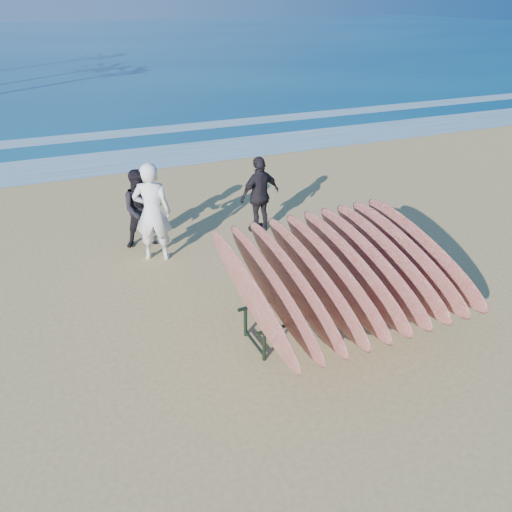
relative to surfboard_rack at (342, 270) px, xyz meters
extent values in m
plane|color=tan|center=(-1.02, 0.17, -0.97)|extent=(120.00, 120.00, 0.00)
plane|color=navy|center=(-1.02, 55.17, -0.96)|extent=(160.00, 160.00, 0.00)
plane|color=white|center=(-1.02, 10.17, -0.96)|extent=(160.00, 160.00, 0.00)
plane|color=white|center=(-1.02, 13.67, -0.96)|extent=(160.00, 160.00, 0.00)
cylinder|color=black|center=(-1.46, -0.39, -0.72)|extent=(0.06, 0.06, 0.50)
cylinder|color=black|center=(1.49, -0.26, -0.72)|extent=(0.06, 0.06, 0.50)
cylinder|color=black|center=(-1.49, 0.26, -0.72)|extent=(0.06, 0.06, 0.50)
cylinder|color=black|center=(1.46, 0.39, -0.72)|extent=(0.06, 0.06, 0.50)
cylinder|color=black|center=(0.02, -0.32, -0.47)|extent=(3.20, 0.20, 0.06)
cylinder|color=black|center=(-0.02, 0.32, -0.47)|extent=(3.20, 0.20, 0.06)
cylinder|color=black|center=(-1.48, -0.07, -0.89)|extent=(0.07, 0.65, 0.04)
cylinder|color=black|center=(1.48, 0.07, -0.89)|extent=(0.07, 0.65, 0.04)
ellipsoid|color=#66070E|center=(-1.55, -0.07, 0.01)|extent=(0.22, 3.08, 1.27)
ellipsoid|color=#66070E|center=(-1.20, -0.06, 0.01)|extent=(0.22, 3.08, 1.27)
ellipsoid|color=#66070E|center=(-0.86, -0.04, 0.01)|extent=(0.22, 3.08, 1.27)
ellipsoid|color=#66070E|center=(-0.52, -0.02, 0.01)|extent=(0.22, 3.08, 1.27)
ellipsoid|color=#66070E|center=(-0.17, -0.01, 0.01)|extent=(0.22, 3.08, 1.27)
ellipsoid|color=#66070E|center=(0.17, 0.01, 0.01)|extent=(0.22, 3.08, 1.27)
ellipsoid|color=#66070E|center=(0.52, 0.02, 0.01)|extent=(0.22, 3.08, 1.27)
ellipsoid|color=#66070E|center=(0.86, 0.04, 0.01)|extent=(0.22, 3.08, 1.27)
ellipsoid|color=#66070E|center=(1.20, 0.06, 0.01)|extent=(0.22, 3.08, 1.27)
ellipsoid|color=#66070E|center=(1.55, 0.07, 0.01)|extent=(0.22, 3.08, 1.27)
imported|color=white|center=(-2.18, 3.33, 0.02)|extent=(0.84, 0.71, 1.97)
imported|color=black|center=(-2.27, 3.97, -0.15)|extent=(0.83, 0.66, 1.64)
imported|color=black|center=(0.22, 3.70, -0.12)|extent=(1.06, 0.64, 1.70)
camera|label=1|loc=(-3.77, -5.59, 3.76)|focal=35.00mm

